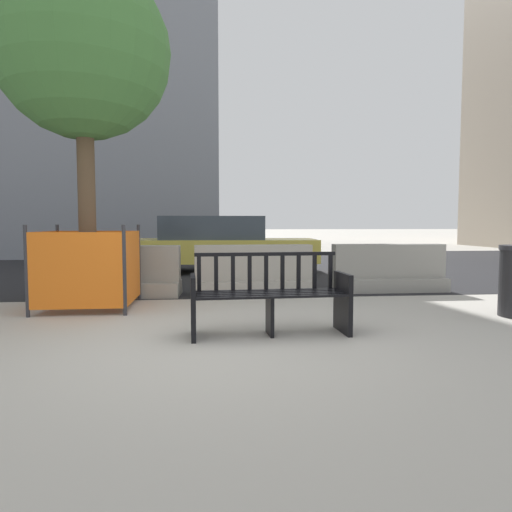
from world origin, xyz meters
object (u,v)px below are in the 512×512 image
at_px(jersey_barrier_centre, 253,274).
at_px(jersey_barrier_left, 119,276).
at_px(street_bench, 269,298).
at_px(construction_fence, 89,266).
at_px(car_taxi_near, 218,244).
at_px(jersey_barrier_right, 388,272).
at_px(street_tree, 83,53).

height_order(jersey_barrier_centre, jersey_barrier_left, same).
distance_m(jersey_barrier_centre, jersey_barrier_left, 2.24).
height_order(street_bench, jersey_barrier_centre, street_bench).
relative_size(jersey_barrier_centre, construction_fence, 1.59).
distance_m(construction_fence, car_taxi_near, 5.12).
distance_m(jersey_barrier_right, street_tree, 5.97).
relative_size(jersey_barrier_left, street_tree, 0.42).
bearing_deg(jersey_barrier_left, car_taxi_near, 65.31).
bearing_deg(street_tree, jersey_barrier_centre, 23.55).
relative_size(street_bench, jersey_barrier_left, 0.85).
bearing_deg(street_tree, jersey_barrier_left, 77.89).
height_order(jersey_barrier_centre, car_taxi_near, car_taxi_near).
bearing_deg(car_taxi_near, jersey_barrier_right, -50.28).
height_order(jersey_barrier_right, car_taxi_near, car_taxi_near).
xyz_separation_m(jersey_barrier_left, construction_fence, (-0.22, -1.03, 0.25)).
xyz_separation_m(jersey_barrier_right, street_tree, (-4.89, -1.17, 3.21)).
height_order(street_bench, street_tree, street_tree).
bearing_deg(construction_fence, jersey_barrier_centre, 23.55).
relative_size(street_bench, car_taxi_near, 0.36).
distance_m(street_tree, car_taxi_near, 5.86).
xyz_separation_m(jersey_barrier_centre, jersey_barrier_left, (-2.24, -0.05, 0.00)).
xyz_separation_m(jersey_barrier_centre, construction_fence, (-2.46, -1.07, 0.25)).
bearing_deg(construction_fence, jersey_barrier_right, 13.48).
distance_m(street_bench, construction_fence, 2.98).
bearing_deg(jersey_barrier_right, jersey_barrier_left, -178.19).
bearing_deg(street_bench, car_taxi_near, 93.80).
bearing_deg(street_bench, jersey_barrier_left, 127.08).
distance_m(jersey_barrier_right, construction_fence, 5.04).
relative_size(jersey_barrier_centre, car_taxi_near, 0.42).
distance_m(jersey_barrier_centre, jersey_barrier_right, 2.43).
bearing_deg(construction_fence, jersey_barrier_left, 77.89).
height_order(jersey_barrier_right, construction_fence, construction_fence).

